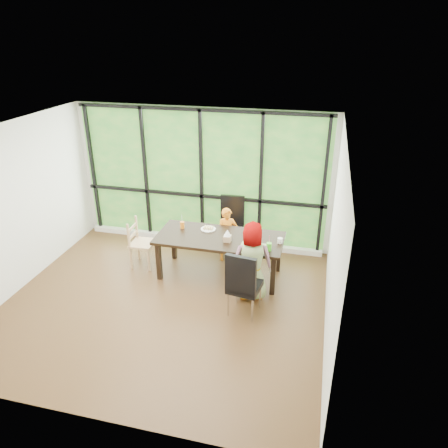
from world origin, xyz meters
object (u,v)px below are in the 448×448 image
Objects in this scene: plate_far at (208,229)px; tissue_box at (227,238)px; chair_window_leather at (231,226)px; dining_table at (220,256)px; chair_interior_leather at (245,282)px; child_toddler at (227,235)px; white_mug at (280,241)px; plate_near at (250,246)px; chair_end_beech at (143,243)px; orange_cup at (182,225)px; child_older at (251,261)px; green_cup at (269,247)px.

tissue_box reaches higher than plate_far.
dining_table is at bearing -92.38° from chair_window_leather.
chair_interior_leather reaches higher than child_toddler.
tissue_box is (-0.86, -0.15, 0.01)m from white_mug.
child_toddler is 1.01m from plate_near.
plate_far is 1.14× the size of plate_near.
chair_interior_leather is 1.20× the size of chair_end_beech.
plate_near is 0.53m from white_mug.
orange_cup is at bearing -137.72° from chair_window_leather.
green_cup is (0.24, 0.26, 0.16)m from child_older.
green_cup is at bearing -11.93° from tissue_box.
plate_near is (0.56, -0.80, 0.24)m from child_toddler.
orange_cup is 0.95m from tissue_box.
plate_far is at bearing -53.59° from child_older.
child_older is at bearing -79.22° from child_toddler.
chair_interior_leather reaches higher than dining_table.
chair_window_leather is 1.06m from orange_cup.
dining_table is 2.01× the size of chair_interior_leather.
child_toddler is 8.46× the size of tissue_box.
child_older reaches higher than chair_end_beech.
orange_cup is (0.71, 0.19, 0.36)m from chair_end_beech.
green_cup is at bearing -17.49° from dining_table.
child_older is 0.39m from green_cup.
plate_near is 0.41m from tissue_box.
chair_window_leather reaches higher than orange_cup.
chair_end_beech is 2.03m from plate_near.
white_mug is at bearing -9.29° from plate_far.
chair_window_leather is 8.86× the size of tissue_box.
child_toddler reaches higher than green_cup.
plate_near is at bearing -74.40° from child_toddler.
chair_window_leather is at bearing 45.43° from orange_cup.
plate_far is at bearing -147.51° from child_toddler.
chair_interior_leather is at bearing -86.95° from child_toddler.
chair_end_beech reaches higher than plate_far.
orange_cup is at bearing -171.29° from child_toddler.
plate_far is at bearing -80.03° from chair_end_beech.
orange_cup is (-1.29, 0.41, 0.05)m from plate_near.
green_cup is at bearing -115.21° from white_mug.
chair_interior_leather is 0.99m from tissue_box.
white_mug is at bearing 28.65° from plate_near.
chair_interior_leather is 0.44m from child_older.
tissue_box is at bearing -53.95° from child_older.
chair_end_beech reaches higher than dining_table.
white_mug is (1.02, -0.55, 0.28)m from child_toddler.
child_toddler is 3.92× the size of plate_far.
chair_window_leather is 1.52m from green_cup.
orange_cup reaches higher than tissue_box.
chair_interior_leather is at bearing 74.95° from child_older.
chair_window_leather reaches higher than green_cup.
child_older reaches higher than chair_window_leather.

